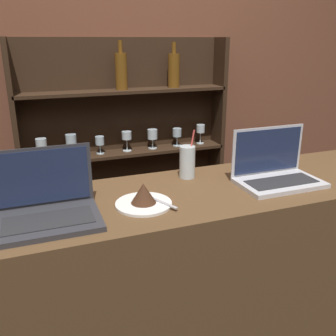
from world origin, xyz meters
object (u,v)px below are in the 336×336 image
(laptop_far, at_px, (275,171))
(water_glass, at_px, (187,162))
(laptop_near, at_px, (47,205))
(cake_plate, at_px, (144,198))

(laptop_far, bearing_deg, water_glass, 150.49)
(laptop_near, distance_m, laptop_far, 0.92)
(water_glass, bearing_deg, laptop_far, -29.51)
(laptop_near, height_order, water_glass, laptop_near)
(cake_plate, bearing_deg, laptop_near, 178.47)
(cake_plate, distance_m, water_glass, 0.34)
(laptop_near, bearing_deg, laptop_far, 1.36)
(laptop_near, relative_size, cake_plate, 1.62)
(water_glass, bearing_deg, laptop_near, -161.07)
(laptop_far, height_order, water_glass, laptop_far)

